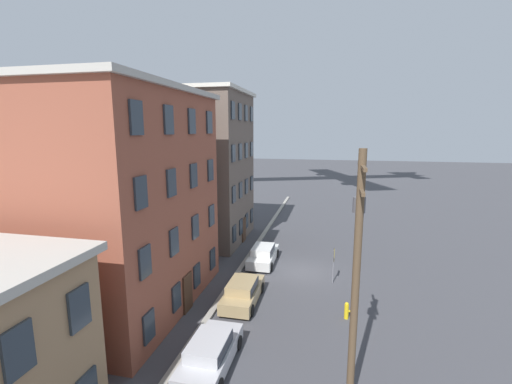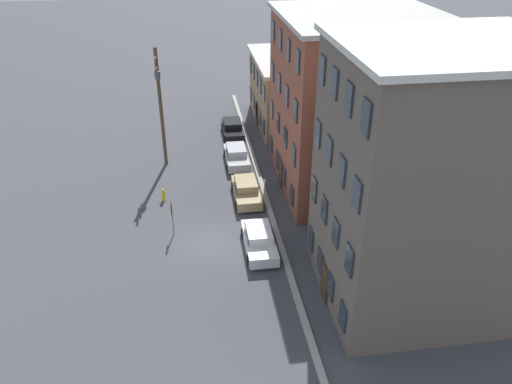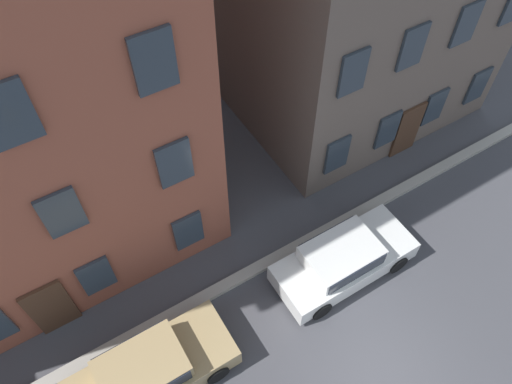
{
  "view_description": "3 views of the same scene",
  "coord_description": "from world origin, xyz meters",
  "px_view_note": "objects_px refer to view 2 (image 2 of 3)",
  "views": [
    {
      "loc": [
        -23.86,
        -1.83,
        10.25
      ],
      "look_at": [
        0.18,
        3.49,
        5.82
      ],
      "focal_mm": 24.0,
      "sensor_mm": 36.0,
      "label": 1
    },
    {
      "loc": [
        26.25,
        -0.7,
        18.77
      ],
      "look_at": [
        0.02,
        3.06,
        3.55
      ],
      "focal_mm": 35.0,
      "sensor_mm": 36.0,
      "label": 2
    },
    {
      "loc": [
        -5.06,
        -1.85,
        13.95
      ],
      "look_at": [
        -1.97,
        3.19,
        6.11
      ],
      "focal_mm": 35.0,
      "sensor_mm": 36.0,
      "label": 3
    }
  ],
  "objects_px": {
    "caution_sign": "(172,212)",
    "utility_pole": "(160,102)",
    "car_silver": "(237,155)",
    "car_black": "(233,128)",
    "fire_hydrant": "(163,195)",
    "car_tan": "(246,189)",
    "car_white": "(259,239)"
  },
  "relations": [
    {
      "from": "car_tan",
      "to": "fire_hydrant",
      "type": "distance_m",
      "value": 6.08
    },
    {
      "from": "fire_hydrant",
      "to": "car_silver",
      "type": "bearing_deg",
      "value": 132.09
    },
    {
      "from": "car_silver",
      "to": "car_tan",
      "type": "relative_size",
      "value": 1.0
    },
    {
      "from": "caution_sign",
      "to": "fire_hydrant",
      "type": "relative_size",
      "value": 2.61
    },
    {
      "from": "caution_sign",
      "to": "car_tan",
      "type": "bearing_deg",
      "value": 126.33
    },
    {
      "from": "car_silver",
      "to": "car_white",
      "type": "height_order",
      "value": "same"
    },
    {
      "from": "car_silver",
      "to": "car_white",
      "type": "xyz_separation_m",
      "value": [
        12.26,
        0.09,
        0.0
      ]
    },
    {
      "from": "car_silver",
      "to": "fire_hydrant",
      "type": "relative_size",
      "value": 4.58
    },
    {
      "from": "car_silver",
      "to": "fire_hydrant",
      "type": "distance_m",
      "value": 8.06
    },
    {
      "from": "car_silver",
      "to": "car_black",
      "type": "bearing_deg",
      "value": 177.28
    },
    {
      "from": "car_black",
      "to": "car_tan",
      "type": "distance_m",
      "value": 11.77
    },
    {
      "from": "fire_hydrant",
      "to": "utility_pole",
      "type": "bearing_deg",
      "value": 178.92
    },
    {
      "from": "car_black",
      "to": "utility_pole",
      "type": "bearing_deg",
      "value": -49.81
    },
    {
      "from": "car_tan",
      "to": "car_white",
      "type": "xyz_separation_m",
      "value": [
        6.35,
        0.01,
        0.0
      ]
    },
    {
      "from": "fire_hydrant",
      "to": "car_tan",
      "type": "bearing_deg",
      "value": 85.22
    },
    {
      "from": "car_white",
      "to": "fire_hydrant",
      "type": "xyz_separation_m",
      "value": [
        -6.86,
        -6.06,
        -0.27
      ]
    },
    {
      "from": "car_black",
      "to": "fire_hydrant",
      "type": "bearing_deg",
      "value": -29.05
    },
    {
      "from": "fire_hydrant",
      "to": "caution_sign",
      "type": "bearing_deg",
      "value": 9.37
    },
    {
      "from": "car_black",
      "to": "fire_hydrant",
      "type": "relative_size",
      "value": 4.58
    },
    {
      "from": "car_silver",
      "to": "utility_pole",
      "type": "distance_m",
      "value": 7.53
    },
    {
      "from": "car_black",
      "to": "car_white",
      "type": "bearing_deg",
      "value": -0.61
    },
    {
      "from": "caution_sign",
      "to": "utility_pole",
      "type": "bearing_deg",
      "value": -176.65
    },
    {
      "from": "car_tan",
      "to": "caution_sign",
      "type": "xyz_separation_m",
      "value": [
        3.91,
        -5.32,
        0.93
      ]
    },
    {
      "from": "caution_sign",
      "to": "car_silver",
      "type": "bearing_deg",
      "value": 151.88
    },
    {
      "from": "car_tan",
      "to": "car_white",
      "type": "relative_size",
      "value": 1.0
    },
    {
      "from": "utility_pole",
      "to": "caution_sign",
      "type": "bearing_deg",
      "value": 3.35
    },
    {
      "from": "car_silver",
      "to": "car_tan",
      "type": "xyz_separation_m",
      "value": [
        5.91,
        0.07,
        0.0
      ]
    },
    {
      "from": "car_white",
      "to": "caution_sign",
      "type": "xyz_separation_m",
      "value": [
        -2.44,
        -5.33,
        0.93
      ]
    },
    {
      "from": "car_black",
      "to": "caution_sign",
      "type": "bearing_deg",
      "value": -19.41
    },
    {
      "from": "car_black",
      "to": "car_white",
      "type": "height_order",
      "value": "same"
    },
    {
      "from": "car_tan",
      "to": "utility_pole",
      "type": "bearing_deg",
      "value": -137.95
    },
    {
      "from": "caution_sign",
      "to": "utility_pole",
      "type": "xyz_separation_m",
      "value": [
        -10.49,
        -0.61,
        3.75
      ]
    }
  ]
}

